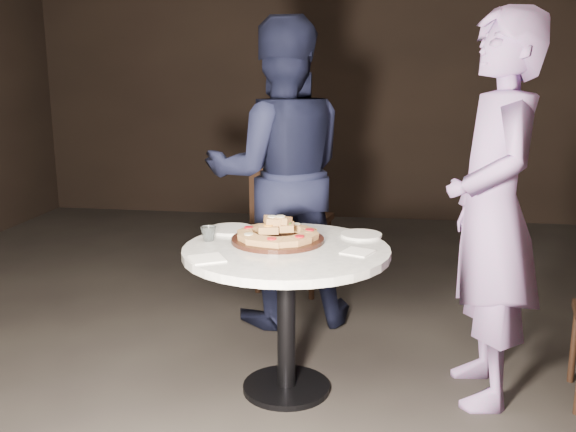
{
  "coord_description": "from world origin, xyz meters",
  "views": [
    {
      "loc": [
        0.45,
        -2.81,
        1.45
      ],
      "look_at": [
        0.04,
        -0.07,
        0.82
      ],
      "focal_mm": 40.0,
      "sensor_mm": 36.0,
      "label": 1
    }
  ],
  "objects": [
    {
      "name": "napkin_near",
      "position": [
        -0.26,
        -0.35,
        0.69
      ],
      "size": [
        0.18,
        0.18,
        0.01
      ],
      "primitive_type": "cube",
      "rotation": [
        0.0,
        0.0,
        0.52
      ],
      "color": "white",
      "rests_on": "table"
    },
    {
      "name": "focaccia_pile",
      "position": [
        -0.02,
        -0.03,
        0.73
      ],
      "size": [
        0.38,
        0.38,
        0.1
      ],
      "rotation": [
        0.0,
        0.0,
        0.21
      ],
      "color": "#A4733F",
      "rests_on": "serving_board"
    },
    {
      "name": "chair_far",
      "position": [
        -0.15,
        1.22,
        0.54
      ],
      "size": [
        0.52,
        0.53,
        0.94
      ],
      "rotation": [
        0.0,
        0.0,
        2.95
      ],
      "color": "black",
      "rests_on": "ground"
    },
    {
      "name": "serving_board",
      "position": [
        -0.01,
        -0.03,
        0.7
      ],
      "size": [
        0.55,
        0.55,
        0.02
      ],
      "primitive_type": "cylinder",
      "rotation": [
        0.0,
        0.0,
        0.37
      ],
      "color": "black",
      "rests_on": "table"
    },
    {
      "name": "plate_right",
      "position": [
        0.36,
        0.12,
        0.69
      ],
      "size": [
        0.19,
        0.19,
        0.01
      ],
      "primitive_type": "cylinder",
      "rotation": [
        0.0,
        0.0,
        -0.0
      ],
      "color": "white",
      "rests_on": "table"
    },
    {
      "name": "plate_left",
      "position": [
        -0.27,
        0.13,
        0.69
      ],
      "size": [
        0.3,
        0.3,
        0.01
      ],
      "primitive_type": "cylinder",
      "rotation": [
        0.0,
        0.0,
        -0.43
      ],
      "color": "white",
      "rests_on": "table"
    },
    {
      "name": "diner_teal",
      "position": [
        0.92,
        -0.02,
        0.85
      ],
      "size": [
        0.47,
        0.66,
        1.71
      ],
      "primitive_type": "imported",
      "rotation": [
        0.0,
        0.0,
        -1.47
      ],
      "color": "#7E659F",
      "rests_on": "ground"
    },
    {
      "name": "diner_navy",
      "position": [
        -0.13,
        0.74,
        0.87
      ],
      "size": [
        0.99,
        0.86,
        1.74
      ],
      "primitive_type": "imported",
      "rotation": [
        0.0,
        0.0,
        3.41
      ],
      "color": "black",
      "rests_on": "ground"
    },
    {
      "name": "floor",
      "position": [
        0.0,
        0.0,
        0.0
      ],
      "size": [
        7.0,
        7.0,
        0.0
      ],
      "primitive_type": "plane",
      "color": "black",
      "rests_on": "ground"
    },
    {
      "name": "water_glass",
      "position": [
        -0.33,
        -0.07,
        0.72
      ],
      "size": [
        0.08,
        0.08,
        0.07
      ],
      "primitive_type": "imported",
      "rotation": [
        0.0,
        0.0,
        0.18
      ],
      "color": "silver",
      "rests_on": "table"
    },
    {
      "name": "napkin_far",
      "position": [
        0.35,
        -0.16,
        0.69
      ],
      "size": [
        0.16,
        0.16,
        0.01
      ],
      "primitive_type": "cube",
      "rotation": [
        0.0,
        0.0,
        -0.4
      ],
      "color": "white",
      "rests_on": "table"
    },
    {
      "name": "table",
      "position": [
        0.04,
        -0.12,
        0.56
      ],
      "size": [
        1.18,
        1.18,
        0.69
      ],
      "rotation": [
        0.0,
        0.0,
        0.36
      ],
      "color": "black",
      "rests_on": "ground"
    }
  ]
}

